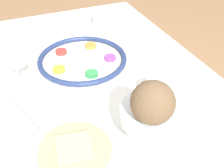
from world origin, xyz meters
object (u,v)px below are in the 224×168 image
object	(u,v)px
bread_plate	(75,149)
napkin_roll	(19,119)
cup_near	(100,19)
coconut	(153,102)
fruit_stand	(156,116)
wine_glass	(14,58)
orange_fruit	(151,98)
cup_mid	(157,91)
seder_plate	(83,60)

from	to	relation	value
bread_plate	napkin_roll	distance (m)	0.20
napkin_roll	cup_near	size ratio (longest dim) A/B	2.46
coconut	bread_plate	distance (m)	0.25
napkin_roll	cup_near	bearing A→B (deg)	139.14
coconut	bread_plate	size ratio (longest dim) A/B	0.55
coconut	fruit_stand	bearing A→B (deg)	125.19
fruit_stand	coconut	bearing A→B (deg)	-54.81
wine_glass	orange_fruit	world-z (taller)	orange_fruit
wine_glass	fruit_stand	size ratio (longest dim) A/B	0.70
cup_near	cup_mid	xyz separation A→B (m)	(0.59, -0.03, 0.00)
orange_fruit	bread_plate	size ratio (longest dim) A/B	0.42
bread_plate	orange_fruit	bearing A→B (deg)	80.95
seder_plate	bread_plate	bearing A→B (deg)	-20.66
wine_glass	coconut	world-z (taller)	coconut
napkin_roll	orange_fruit	bearing A→B (deg)	59.64
wine_glass	orange_fruit	xyz separation A→B (m)	(0.41, 0.29, 0.05)
orange_fruit	cup_mid	bearing A→B (deg)	140.12
seder_plate	coconut	size ratio (longest dim) A/B	3.20
cup_near	cup_mid	distance (m)	0.59
orange_fruit	coconut	distance (m)	0.03
seder_plate	orange_fruit	bearing A→B (deg)	6.55
orange_fruit	cup_near	bearing A→B (deg)	169.34
fruit_stand	cup_mid	size ratio (longest dim) A/B	2.51
fruit_stand	napkin_roll	xyz separation A→B (m)	(-0.19, -0.34, -0.06)
wine_glass	coconut	distance (m)	0.52
wine_glass	cup_mid	bearing A→B (deg)	54.14
cup_mid	coconut	bearing A→B (deg)	-37.66
fruit_stand	orange_fruit	size ratio (longest dim) A/B	2.28
fruit_stand	cup_mid	world-z (taller)	fruit_stand
coconut	napkin_roll	size ratio (longest dim) A/B	0.58
wine_glass	coconut	bearing A→B (deg)	32.74
wine_glass	fruit_stand	distance (m)	0.52
coconut	cup_mid	world-z (taller)	coconut
orange_fruit	fruit_stand	bearing A→B (deg)	71.73
seder_plate	cup_mid	distance (m)	0.34
orange_fruit	bread_plate	xyz separation A→B (m)	(-0.03, -0.20, -0.14)
fruit_stand	coconut	distance (m)	0.09
cup_near	cup_mid	world-z (taller)	same
seder_plate	wine_glass	bearing A→B (deg)	-85.15
bread_plate	fruit_stand	bearing A→B (deg)	80.20
napkin_roll	fruit_stand	bearing A→B (deg)	60.19
fruit_stand	cup_mid	distance (m)	0.16
seder_plate	cup_near	xyz separation A→B (m)	(-0.28, 0.18, 0.02)
wine_glass	napkin_roll	world-z (taller)	wine_glass
napkin_roll	cup_mid	xyz separation A→B (m)	(0.06, 0.42, 0.02)
seder_plate	cup_near	distance (m)	0.34
cup_mid	bread_plate	bearing A→B (deg)	-73.20
coconut	cup_near	xyz separation A→B (m)	(-0.74, 0.15, -0.12)
bread_plate	cup_near	bearing A→B (deg)	153.92
bread_plate	cup_mid	xyz separation A→B (m)	(-0.09, 0.30, 0.03)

